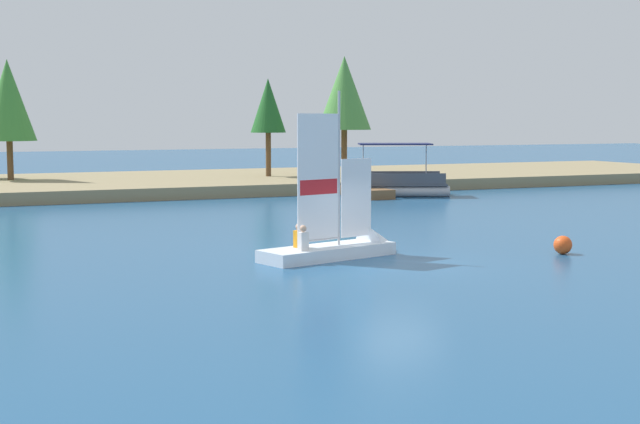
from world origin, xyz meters
TOP-DOWN VIEW (x-y plane):
  - ground_plane at (0.00, 0.00)m, footprint 200.00×200.00m
  - shore_bank at (0.00, 31.25)m, footprint 80.00×15.79m
  - shoreline_tree_midleft at (-8.05, 32.99)m, footprint 3.15×3.15m
  - shoreline_tree_centre at (7.10, 30.31)m, footprint 2.20×2.20m
  - shoreline_tree_midright at (11.78, 29.14)m, footprint 3.40×3.40m
  - wooden_dock at (9.45, 21.54)m, footprint 1.48×4.63m
  - sailboat at (-0.49, 2.34)m, footprint 5.17×2.62m
  - pontoon_boat at (11.25, 21.33)m, footprint 6.27×4.30m
  - channel_buoy at (5.87, -0.03)m, footprint 0.58×0.58m

SIDE VIEW (x-z plane):
  - ground_plane at x=0.00m, z-range 0.00..0.00m
  - wooden_dock at x=9.45m, z-range 0.00..0.51m
  - channel_buoy at x=5.87m, z-range 0.00..0.58m
  - shore_bank at x=0.00m, z-range 0.00..0.66m
  - sailboat at x=-0.49m, z-range -2.42..3.12m
  - pontoon_boat at x=11.25m, z-range -0.77..2.14m
  - shoreline_tree_centre at x=7.10m, z-range 1.98..8.07m
  - shoreline_tree_midleft at x=-8.05m, z-range 1.80..8.84m
  - shoreline_tree_midright at x=11.78m, z-range 2.09..9.60m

